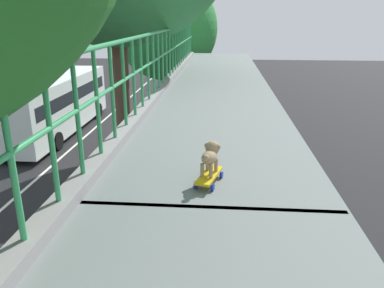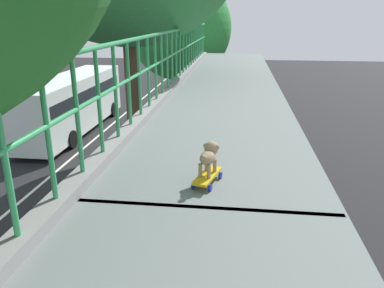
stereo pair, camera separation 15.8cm
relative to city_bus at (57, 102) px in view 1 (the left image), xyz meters
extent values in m
cube|color=slate|center=(9.51, -18.76, 3.05)|extent=(2.41, 28.39, 0.46)
cube|color=black|center=(9.51, -18.29, 3.28)|extent=(2.36, 0.06, 0.00)
cube|color=gray|center=(8.36, -18.76, 3.34)|extent=(0.20, 26.97, 0.11)
cylinder|color=#329A5A|center=(8.36, -18.76, 4.50)|extent=(0.06, 26.97, 0.06)
cylinder|color=#329A5A|center=(8.36, -18.76, 4.00)|extent=(0.04, 26.97, 0.04)
cylinder|color=#329A5A|center=(8.36, -19.04, 3.94)|extent=(0.04, 0.04, 1.10)
cylinder|color=#329A5A|center=(8.36, -18.48, 3.94)|extent=(0.04, 0.04, 1.10)
cylinder|color=#329A5A|center=(8.36, -17.92, 3.94)|extent=(0.04, 0.04, 1.10)
cylinder|color=#329A5A|center=(8.36, -17.36, 3.94)|extent=(0.04, 0.04, 1.10)
cylinder|color=#329A5A|center=(8.36, -16.80, 3.94)|extent=(0.04, 0.04, 1.10)
cylinder|color=#329A5A|center=(8.36, -16.25, 3.94)|extent=(0.04, 0.04, 1.10)
cylinder|color=#329A5A|center=(8.36, -15.69, 3.94)|extent=(0.04, 0.04, 1.10)
cylinder|color=#329A5A|center=(8.36, -15.13, 3.94)|extent=(0.04, 0.04, 1.10)
cylinder|color=#329A5A|center=(8.36, -14.57, 3.94)|extent=(0.04, 0.04, 1.10)
cylinder|color=#329A5A|center=(8.36, -14.02, 3.94)|extent=(0.04, 0.04, 1.10)
cylinder|color=#329A5A|center=(8.36, -13.46, 3.94)|extent=(0.04, 0.04, 1.10)
cylinder|color=#329A5A|center=(8.36, -12.90, 3.94)|extent=(0.04, 0.04, 1.10)
cylinder|color=#329A5A|center=(8.36, -12.34, 3.94)|extent=(0.04, 0.04, 1.10)
cylinder|color=#329A5A|center=(8.36, -11.78, 3.94)|extent=(0.04, 0.04, 1.10)
cylinder|color=#329A5A|center=(8.36, -11.23, 3.94)|extent=(0.04, 0.04, 1.10)
cylinder|color=#329A5A|center=(8.36, -10.67, 3.94)|extent=(0.04, 0.04, 1.10)
cylinder|color=#329A5A|center=(8.36, -10.11, 3.94)|extent=(0.04, 0.04, 1.10)
cylinder|color=#329A5A|center=(8.36, -9.55, 3.94)|extent=(0.04, 0.04, 1.10)
cylinder|color=#329A5A|center=(8.36, -8.99, 3.94)|extent=(0.04, 0.04, 1.10)
cylinder|color=#329A5A|center=(8.36, -8.44, 3.94)|extent=(0.04, 0.04, 1.10)
cylinder|color=#329A5A|center=(8.36, -7.88, 3.94)|extent=(0.04, 0.04, 1.10)
cylinder|color=#329A5A|center=(8.36, -7.32, 3.94)|extent=(0.04, 0.04, 1.10)
cylinder|color=#329A5A|center=(8.36, -6.76, 3.94)|extent=(0.04, 0.04, 1.10)
cylinder|color=#329A5A|center=(8.36, -6.21, 3.94)|extent=(0.04, 0.04, 1.10)
cylinder|color=#329A5A|center=(8.36, -5.65, 3.94)|extent=(0.04, 0.04, 1.10)
cube|color=white|center=(0.00, 0.00, -0.08)|extent=(2.40, 10.93, 3.03)
cube|color=black|center=(0.00, 0.00, 0.45)|extent=(2.42, 10.06, 0.70)
cylinder|color=black|center=(1.15, 3.82, -1.39)|extent=(0.28, 0.96, 0.96)
cylinder|color=black|center=(-1.15, 3.82, -1.39)|extent=(0.28, 0.96, 0.96)
cylinder|color=black|center=(1.15, -3.01, -1.39)|extent=(0.28, 0.96, 0.96)
cylinder|color=black|center=(-1.15, -3.01, -1.39)|extent=(0.28, 0.96, 0.96)
cylinder|color=brown|center=(6.91, -10.99, 1.47)|extent=(0.42, 0.42, 6.68)
cylinder|color=brown|center=(6.88, -2.21, 0.49)|extent=(0.51, 0.51, 4.73)
ellipsoid|color=#2C8439|center=(6.88, -2.21, 4.22)|extent=(4.98, 4.98, 4.98)
cube|color=gold|center=(9.54, -17.80, 3.36)|extent=(0.26, 0.49, 0.02)
cylinder|color=#1729A9|center=(9.66, -17.68, 3.32)|extent=(0.04, 0.07, 0.07)
cylinder|color=#1729A9|center=(9.50, -17.64, 3.32)|extent=(0.04, 0.07, 0.07)
cylinder|color=#1729A9|center=(9.58, -17.97, 3.32)|extent=(0.04, 0.07, 0.07)
cylinder|color=#1729A9|center=(9.42, -17.93, 3.32)|extent=(0.04, 0.07, 0.07)
cylinder|color=#9C7E5C|center=(9.60, -17.72, 3.44)|extent=(0.04, 0.04, 0.13)
cylinder|color=#9C7E5C|center=(9.52, -17.70, 3.44)|extent=(0.04, 0.04, 0.13)
cylinder|color=#9C7E5C|center=(9.56, -17.89, 3.44)|extent=(0.04, 0.04, 0.13)
cylinder|color=#9C7E5C|center=(9.48, -17.86, 3.44)|extent=(0.04, 0.04, 0.13)
ellipsoid|color=#9C7E5C|center=(9.54, -17.79, 3.54)|extent=(0.19, 0.26, 0.13)
sphere|color=#9C7E5C|center=(9.56, -17.70, 3.60)|extent=(0.14, 0.14, 0.14)
ellipsoid|color=#938C4F|center=(9.58, -17.64, 3.59)|extent=(0.06, 0.07, 0.04)
sphere|color=#9C7E5C|center=(9.61, -17.71, 3.62)|extent=(0.06, 0.06, 0.06)
sphere|color=#9C7E5C|center=(9.51, -17.69, 3.62)|extent=(0.06, 0.06, 0.06)
sphere|color=#9C7E5C|center=(9.51, -17.91, 3.58)|extent=(0.06, 0.06, 0.06)
camera|label=1|loc=(9.64, -21.11, 4.80)|focal=35.40mm
camera|label=2|loc=(9.79, -21.10, 4.80)|focal=35.40mm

